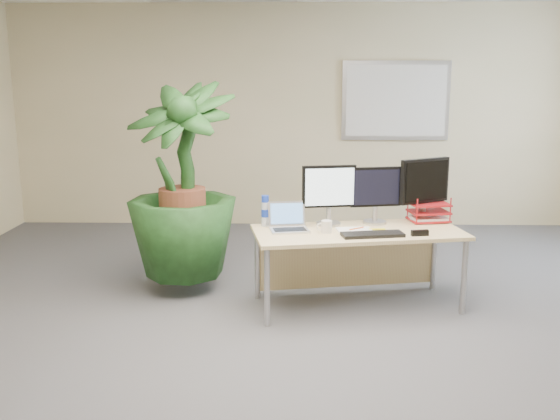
{
  "coord_description": "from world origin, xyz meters",
  "views": [
    {
      "loc": [
        -0.02,
        -3.72,
        1.86
      ],
      "look_at": [
        -0.12,
        0.35,
        0.97
      ],
      "focal_mm": 40.0,
      "sensor_mm": 36.0,
      "label": 1
    }
  ],
  "objects_px": {
    "laptop": "(288,223)",
    "monitor_left": "(329,191)",
    "desk": "(355,243)",
    "floor_plant": "(183,207)",
    "monitor_right": "(376,191)"
  },
  "relations": [
    {
      "from": "monitor_left",
      "to": "desk",
      "type": "bearing_deg",
      "value": -24.5
    },
    {
      "from": "floor_plant",
      "to": "laptop",
      "type": "bearing_deg",
      "value": -19.81
    },
    {
      "from": "floor_plant",
      "to": "laptop",
      "type": "xyz_separation_m",
      "value": [
        0.91,
        -0.33,
        -0.06
      ]
    },
    {
      "from": "floor_plant",
      "to": "monitor_right",
      "type": "xyz_separation_m",
      "value": [
        1.63,
        -0.1,
        0.16
      ]
    },
    {
      "from": "floor_plant",
      "to": "laptop",
      "type": "relative_size",
      "value": 4.37
    },
    {
      "from": "monitor_left",
      "to": "monitor_right",
      "type": "xyz_separation_m",
      "value": [
        0.39,
        0.07,
        -0.01
      ]
    },
    {
      "from": "desk",
      "to": "floor_plant",
      "type": "relative_size",
      "value": 1.17
    },
    {
      "from": "desk",
      "to": "monitor_right",
      "type": "bearing_deg",
      "value": 42.81
    },
    {
      "from": "desk",
      "to": "monitor_left",
      "type": "distance_m",
      "value": 0.48
    },
    {
      "from": "desk",
      "to": "monitor_left",
      "type": "relative_size",
      "value": 3.55
    },
    {
      "from": "monitor_left",
      "to": "laptop",
      "type": "xyz_separation_m",
      "value": [
        -0.33,
        -0.16,
        -0.23
      ]
    },
    {
      "from": "desk",
      "to": "laptop",
      "type": "bearing_deg",
      "value": -172.94
    },
    {
      "from": "floor_plant",
      "to": "laptop",
      "type": "distance_m",
      "value": 0.97
    },
    {
      "from": "laptop",
      "to": "monitor_left",
      "type": "bearing_deg",
      "value": 26.36
    },
    {
      "from": "desk",
      "to": "floor_plant",
      "type": "bearing_deg",
      "value": 169.87
    }
  ]
}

